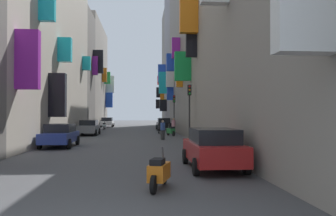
{
  "coord_description": "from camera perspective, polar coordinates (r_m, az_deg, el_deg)",
  "views": [
    {
      "loc": [
        1.14,
        -4.81,
        2.07
      ],
      "look_at": [
        3.67,
        28.04,
        2.58
      ],
      "focal_mm": 37.6,
      "sensor_mm": 36.0,
      "label": 1
    }
  ],
  "objects": [
    {
      "name": "ground_plane",
      "position": [
        34.89,
        -6.29,
        -4.29
      ],
      "size": [
        140.0,
        140.0,
        0.0
      ],
      "primitive_type": "plane",
      "color": "#424244"
    },
    {
      "name": "building_left_mid_a",
      "position": [
        31.31,
        -21.97,
        15.14
      ],
      "size": [
        7.13,
        24.22,
        21.39
      ],
      "color": "#B2A899",
      "rests_on": "ground"
    },
    {
      "name": "building_left_mid_b",
      "position": [
        45.51,
        -16.02,
        5.82
      ],
      "size": [
        7.29,
        6.92,
        14.71
      ],
      "color": "slate",
      "rests_on": "ground"
    },
    {
      "name": "building_left_mid_c",
      "position": [
        57.32,
        -13.6,
        5.07
      ],
      "size": [
        7.35,
        17.08,
        16.0
      ],
      "color": "gray",
      "rests_on": "ground"
    },
    {
      "name": "building_right_near",
      "position": [
        18.41,
        17.98,
        12.24
      ],
      "size": [
        7.26,
        23.52,
        12.47
      ],
      "color": "gray",
      "rests_on": "ground"
    },
    {
      "name": "building_right_mid_a",
      "position": [
        39.02,
        5.87,
        9.78
      ],
      "size": [
        7.16,
        18.81,
        18.6
      ],
      "color": "slate",
      "rests_on": "ground"
    },
    {
      "name": "building_right_mid_b",
      "position": [
        53.59,
        3.02,
        8.2
      ],
      "size": [
        7.3,
        10.67,
        21.1
      ],
      "color": "gray",
      "rests_on": "ground"
    },
    {
      "name": "building_right_mid_c",
      "position": [
        62.16,
        1.96,
        6.24
      ],
      "size": [
        7.36,
        7.0,
        19.6
      ],
      "color": "slate",
      "rests_on": "ground"
    },
    {
      "name": "parked_car_white",
      "position": [
        54.5,
        -9.83,
        -2.25
      ],
      "size": [
        1.94,
        4.06,
        1.45
      ],
      "color": "white",
      "rests_on": "ground"
    },
    {
      "name": "parked_car_blue",
      "position": [
        22.79,
        -17.11,
        -4.16
      ],
      "size": [
        1.86,
        4.14,
        1.44
      ],
      "color": "navy",
      "rests_on": "ground"
    },
    {
      "name": "parked_car_red",
      "position": [
        13.27,
        7.32,
        -6.42
      ],
      "size": [
        1.9,
        4.29,
        1.51
      ],
      "color": "#B21E1E",
      "rests_on": "ground"
    },
    {
      "name": "parked_car_grey",
      "position": [
        34.62,
        -12.71,
        -3.04
      ],
      "size": [
        1.87,
        4.3,
        1.43
      ],
      "color": "slate",
      "rests_on": "ground"
    },
    {
      "name": "parked_car_black",
      "position": [
        44.72,
        -0.72,
        -2.55
      ],
      "size": [
        1.86,
        4.27,
        1.49
      ],
      "color": "black",
      "rests_on": "ground"
    },
    {
      "name": "scooter_green",
      "position": [
        32.48,
        0.48,
        -3.73
      ],
      "size": [
        0.73,
        1.73,
        1.13
      ],
      "color": "#287F3D",
      "rests_on": "ground"
    },
    {
      "name": "scooter_black",
      "position": [
        37.21,
        -1.5,
        -3.37
      ],
      "size": [
        0.49,
        1.97,
        1.13
      ],
      "color": "black",
      "rests_on": "ground"
    },
    {
      "name": "scooter_orange",
      "position": [
        9.81,
        -1.46,
        -10.33
      ],
      "size": [
        0.71,
        1.74,
        1.13
      ],
      "color": "orange",
      "rests_on": "ground"
    },
    {
      "name": "scooter_white",
      "position": [
        46.16,
        -10.28,
        -2.87
      ],
      "size": [
        0.48,
        1.98,
        1.13
      ],
      "color": "silver",
      "rests_on": "ground"
    },
    {
      "name": "pedestrian_crossing",
      "position": [
        34.59,
        0.9,
        -2.98
      ],
      "size": [
        0.53,
        0.53,
        1.62
      ],
      "color": "black",
      "rests_on": "ground"
    },
    {
      "name": "pedestrian_near_left",
      "position": [
        27.87,
        -0.86,
        -3.58
      ],
      "size": [
        0.48,
        0.48,
        1.54
      ],
      "color": "#313131",
      "rests_on": "ground"
    },
    {
      "name": "traffic_light_near_corner",
      "position": [
        36.81,
        0.99,
        0.13
      ],
      "size": [
        0.26,
        0.34,
        3.97
      ],
      "color": "#2D2D2D",
      "rests_on": "ground"
    },
    {
      "name": "traffic_light_far_corner",
      "position": [
        24.92,
        3.5,
        0.8
      ],
      "size": [
        0.26,
        0.34,
        4.11
      ],
      "color": "#2D2D2D",
      "rests_on": "ground"
    }
  ]
}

